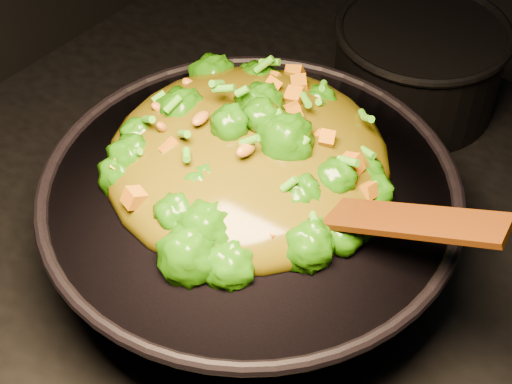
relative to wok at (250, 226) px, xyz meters
The scene contains 4 objects.
wok is the anchor object (origin of this frame).
stir_fry 0.12m from the wok, 133.50° to the left, with size 0.32×0.32×0.11m, color #1D5806, non-canonical shape.
spatula 0.18m from the wok, ahead, with size 0.27×0.04×0.01m, color #3B1407.
back_pot 0.37m from the wok, 90.76° to the left, with size 0.23×0.23×0.13m, color black.
Camera 1 is at (0.28, -0.51, 1.63)m, focal length 55.00 mm.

